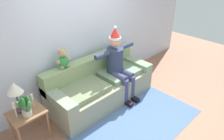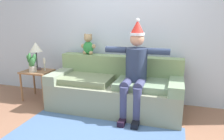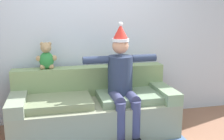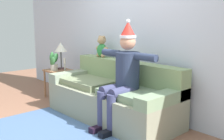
# 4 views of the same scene
# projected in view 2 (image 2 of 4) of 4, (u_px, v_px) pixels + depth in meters

# --- Properties ---
(ground_plane) EXTENTS (10.00, 10.00, 0.00)m
(ground_plane) POSITION_uv_depth(u_px,v_px,m) (94.00, 138.00, 2.79)
(ground_plane) COLOR #92624B
(back_wall) EXTENTS (7.00, 0.10, 2.70)m
(back_wall) POSITION_uv_depth(u_px,v_px,m) (124.00, 28.00, 3.90)
(back_wall) COLOR silver
(back_wall) RESTS_ON ground_plane
(couch) EXTENTS (2.21, 0.91, 0.88)m
(couch) POSITION_uv_depth(u_px,v_px,m) (116.00, 89.00, 3.65)
(couch) COLOR gray
(couch) RESTS_ON ground_plane
(person_seated) EXTENTS (1.02, 0.77, 1.54)m
(person_seated) POSITION_uv_depth(u_px,v_px,m) (135.00, 68.00, 3.28)
(person_seated) COLOR #2A3653
(person_seated) RESTS_ON ground_plane
(teddy_bear) EXTENTS (0.29, 0.17, 0.38)m
(teddy_bear) POSITION_uv_depth(u_px,v_px,m) (88.00, 45.00, 3.91)
(teddy_bear) COLOR #2E8740
(teddy_bear) RESTS_ON couch
(side_table) EXTENTS (0.53, 0.44, 0.56)m
(side_table) POSITION_uv_depth(u_px,v_px,m) (37.00, 75.00, 4.04)
(side_table) COLOR #956644
(side_table) RESTS_ON ground_plane
(table_lamp) EXTENTS (0.24, 0.24, 0.53)m
(table_lamp) POSITION_uv_depth(u_px,v_px,m) (36.00, 48.00, 4.01)
(table_lamp) COLOR #563E45
(table_lamp) RESTS_ON side_table
(potted_plant) EXTENTS (0.26, 0.22, 0.37)m
(potted_plant) POSITION_uv_depth(u_px,v_px,m) (32.00, 62.00, 3.89)
(potted_plant) COLOR #B7B2A6
(potted_plant) RESTS_ON side_table
(candle_tall) EXTENTS (0.04, 0.04, 0.28)m
(candle_tall) POSITION_uv_depth(u_px,v_px,m) (29.00, 61.00, 4.00)
(candle_tall) COLOR beige
(candle_tall) RESTS_ON side_table
(candle_short) EXTENTS (0.04, 0.04, 0.24)m
(candle_short) POSITION_uv_depth(u_px,v_px,m) (44.00, 63.00, 3.97)
(candle_short) COLOR beige
(candle_short) RESTS_ON side_table
(area_rug) EXTENTS (2.31, 1.31, 0.01)m
(area_rug) POSITION_uv_depth(u_px,v_px,m) (93.00, 139.00, 2.75)
(area_rug) COLOR #4B6998
(area_rug) RESTS_ON ground_plane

